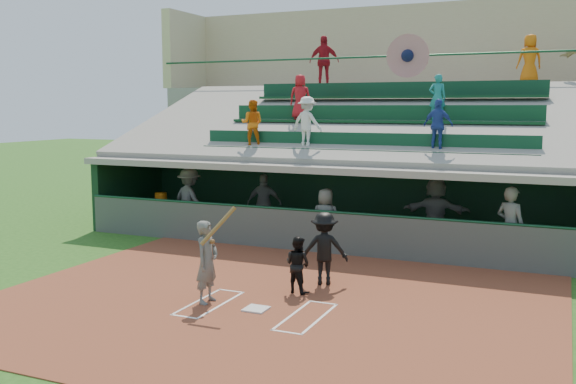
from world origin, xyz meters
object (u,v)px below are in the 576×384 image
at_px(home_plate, 256,309).
at_px(water_cooler, 161,199).
at_px(batter_at_plate, 207,261).
at_px(white_table, 162,216).
at_px(catcher, 298,264).

xyz_separation_m(home_plate, water_cooler, (-6.49, 6.31, 0.91)).
bearing_deg(batter_at_plate, home_plate, -1.82).
bearing_deg(white_table, catcher, -39.38).
relative_size(catcher, white_table, 1.44).
distance_m(home_plate, water_cooler, 9.10).
bearing_deg(catcher, batter_at_plate, 60.44).
bearing_deg(catcher, home_plate, 94.32).
distance_m(batter_at_plate, catcher, 1.92).
height_order(home_plate, white_table, white_table).
bearing_deg(catcher, white_table, -20.40).
xyz_separation_m(batter_at_plate, water_cooler, (-5.41, 6.28, 0.10)).
height_order(home_plate, water_cooler, water_cooler).
distance_m(batter_at_plate, water_cooler, 8.29).
distance_m(batter_at_plate, white_table, 8.25).
relative_size(catcher, water_cooler, 3.11).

